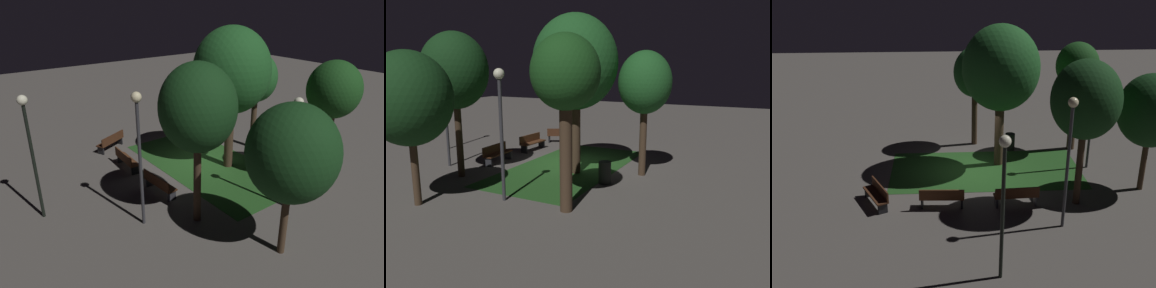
% 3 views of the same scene
% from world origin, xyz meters
% --- Properties ---
extents(ground_plane, '(60.00, 60.00, 0.00)m').
position_xyz_m(ground_plane, '(0.00, 0.00, 0.00)').
color(ground_plane, '#56514C').
extents(grass_lawn, '(8.91, 4.44, 0.01)m').
position_xyz_m(grass_lawn, '(0.61, 0.10, 0.01)').
color(grass_lawn, '#23511E').
rests_on(grass_lawn, ground).
extents(bench_path_side, '(1.82, 0.57, 0.88)m').
position_xyz_m(bench_path_side, '(-1.50, -3.37, 0.48)').
color(bench_path_side, '#512D19').
rests_on(bench_path_side, ground).
extents(bench_corner, '(1.82, 0.58, 0.88)m').
position_xyz_m(bench_corner, '(1.50, -3.37, 0.48)').
color(bench_corner, '#422314').
rests_on(bench_corner, ground).
extents(bench_near_trees, '(1.23, 1.83, 0.88)m').
position_xyz_m(bench_near_trees, '(-4.12, -2.93, 0.48)').
color(bench_near_trees, '#422314').
rests_on(bench_near_trees, ground).
extents(tree_lawn_side, '(3.55, 3.55, 6.71)m').
position_xyz_m(tree_lawn_side, '(1.28, 0.80, 4.71)').
color(tree_lawn_side, '#423021').
rests_on(tree_lawn_side, ground).
extents(tree_tall_center, '(2.14, 2.14, 5.58)m').
position_xyz_m(tree_tall_center, '(5.32, 2.57, 4.28)').
color(tree_tall_center, '#423021').
rests_on(tree_tall_center, ground).
extents(tree_back_left, '(2.69, 2.69, 5.95)m').
position_xyz_m(tree_back_left, '(4.00, -3.24, 4.38)').
color(tree_back_left, '#38281C').
rests_on(tree_back_left, ground).
extents(tree_left_canopy, '(2.19, 2.19, 5.23)m').
position_xyz_m(tree_left_canopy, '(0.31, 3.50, 3.88)').
color(tree_left_canopy, '#423021').
rests_on(tree_left_canopy, ground).
extents(tree_right_canopy, '(2.79, 2.79, 5.11)m').
position_xyz_m(tree_right_canopy, '(7.12, -2.16, 3.56)').
color(tree_right_canopy, '#423021').
rests_on(tree_right_canopy, ground).
extents(lamp_post_plaza_east, '(0.36, 0.36, 5.02)m').
position_xyz_m(lamp_post_plaza_east, '(3.00, -4.98, 3.37)').
color(lamp_post_plaza_east, '#333338').
rests_on(lamp_post_plaza_east, ground).
extents(lamp_post_path_center, '(0.36, 0.36, 4.53)m').
position_xyz_m(lamp_post_path_center, '(5.47, 0.18, 3.08)').
color(lamp_post_path_center, '#333338').
rests_on(lamp_post_path_center, ground).
extents(lamp_post_near_wall, '(0.36, 0.36, 4.80)m').
position_xyz_m(lamp_post_near_wall, '(0.30, -7.84, 3.24)').
color(lamp_post_near_wall, black).
rests_on(lamp_post_near_wall, ground).
extents(trash_bin, '(0.50, 0.50, 0.89)m').
position_xyz_m(trash_bin, '(2.10, 2.54, 0.45)').
color(trash_bin, black).
rests_on(trash_bin, ground).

